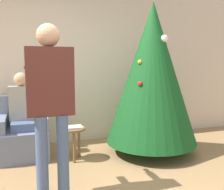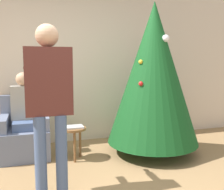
{
  "view_description": "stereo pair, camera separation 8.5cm",
  "coord_description": "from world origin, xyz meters",
  "views": [
    {
      "loc": [
        -0.57,
        -2.3,
        1.38
      ],
      "look_at": [
        0.5,
        0.76,
        0.98
      ],
      "focal_mm": 42.0,
      "sensor_mm": 36.0,
      "label": 1
    },
    {
      "loc": [
        -0.49,
        -2.33,
        1.38
      ],
      "look_at": [
        0.5,
        0.76,
        0.98
      ],
      "focal_mm": 42.0,
      "sensor_mm": 36.0,
      "label": 2
    }
  ],
  "objects": [
    {
      "name": "laptop",
      "position": [
        0.1,
        1.31,
        0.47
      ],
      "size": [
        0.3,
        0.21,
        0.02
      ],
      "color": "silver",
      "rests_on": "side_stool"
    },
    {
      "name": "person_standing",
      "position": [
        -0.29,
        0.36,
        1.07
      ],
      "size": [
        0.47,
        0.57,
        1.77
      ],
      "color": "#475B84",
      "rests_on": "ground_plane"
    },
    {
      "name": "side_stool",
      "position": [
        0.1,
        1.31,
        0.38
      ],
      "size": [
        0.38,
        0.38,
        0.46
      ],
      "color": "brown",
      "rests_on": "ground_plane"
    },
    {
      "name": "wall_back",
      "position": [
        0.0,
        2.23,
        1.35
      ],
      "size": [
        8.0,
        0.06,
        2.7
      ],
      "color": "beige",
      "rests_on": "ground_plane"
    },
    {
      "name": "armchair",
      "position": [
        -0.56,
        1.71,
        0.31
      ],
      "size": [
        0.68,
        0.76,
        0.89
      ],
      "color": "slate",
      "rests_on": "ground_plane"
    },
    {
      "name": "christmas_tree",
      "position": [
        1.3,
        1.21,
        1.22
      ],
      "size": [
        1.37,
        1.37,
        2.27
      ],
      "color": "brown",
      "rests_on": "ground_plane"
    },
    {
      "name": "person_seated",
      "position": [
        -0.56,
        1.68,
        0.68
      ],
      "size": [
        0.36,
        0.46,
        1.24
      ],
      "color": "#475B84",
      "rests_on": "ground_plane"
    }
  ]
}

